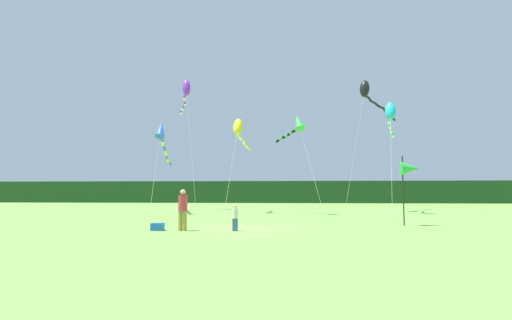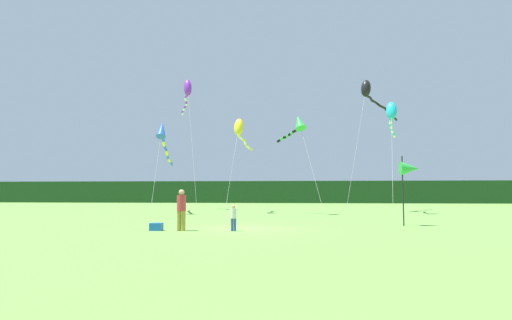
% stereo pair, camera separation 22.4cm
% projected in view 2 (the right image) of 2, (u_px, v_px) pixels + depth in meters
% --- Properties ---
extents(ground_plane, '(120.00, 120.00, 0.00)m').
position_uv_depth(ground_plane, '(244.00, 229.00, 18.18)').
color(ground_plane, '#6B9E42').
extents(distant_treeline, '(108.00, 2.28, 3.38)m').
position_uv_depth(distant_treeline, '(279.00, 192.00, 62.98)').
color(distant_treeline, '#193D19').
rests_on(distant_treeline, ground).
extents(person_adult, '(0.39, 0.39, 1.76)m').
position_uv_depth(person_adult, '(181.00, 208.00, 17.27)').
color(person_adult, olive).
rests_on(person_adult, ground).
extents(person_child, '(0.25, 0.25, 1.11)m').
position_uv_depth(person_child, '(234.00, 216.00, 17.13)').
color(person_child, '#334C8C').
rests_on(person_child, ground).
extents(cooler_box, '(0.50, 0.41, 0.32)m').
position_uv_depth(cooler_box, '(156.00, 227.00, 17.37)').
color(cooler_box, '#1959B2').
rests_on(cooler_box, ground).
extents(banner_flag_pole, '(0.90, 0.70, 3.42)m').
position_uv_depth(banner_flag_pole, '(409.00, 169.00, 19.98)').
color(banner_flag_pole, black).
rests_on(banner_flag_pole, ground).
extents(kite_cyan, '(2.27, 8.00, 8.67)m').
position_uv_depth(kite_cyan, '(391.00, 114.00, 31.21)').
color(kite_cyan, '#B2B2B2').
rests_on(kite_cyan, ground).
extents(kite_purple, '(3.88, 8.91, 12.37)m').
position_uv_depth(kite_purple, '(187.00, 91.00, 38.32)').
color(kite_purple, '#B2B2B2').
rests_on(kite_purple, ground).
extents(kite_yellow, '(1.13, 8.29, 7.57)m').
position_uv_depth(kite_yellow, '(240.00, 130.00, 32.38)').
color(kite_yellow, '#B2B2B2').
rests_on(kite_yellow, ground).
extents(kite_black, '(6.10, 8.26, 11.34)m').
position_uv_depth(kite_black, '(369.00, 92.00, 34.98)').
color(kite_black, '#B2B2B2').
rests_on(kite_black, ground).
extents(kite_blue, '(1.53, 9.36, 7.19)m').
position_uv_depth(kite_blue, '(163.00, 136.00, 31.44)').
color(kite_blue, '#B2B2B2').
rests_on(kite_blue, ground).
extents(kite_green, '(3.41, 5.71, 7.54)m').
position_uv_depth(kite_green, '(298.00, 124.00, 30.35)').
color(kite_green, '#B2B2B2').
rests_on(kite_green, ground).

